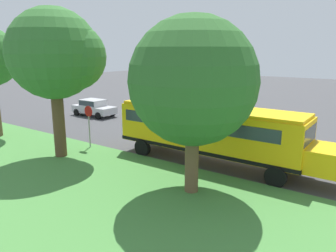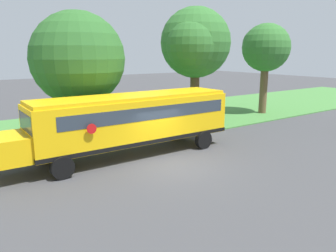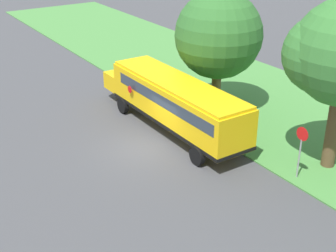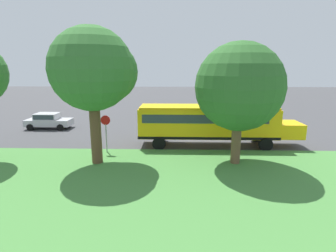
{
  "view_description": "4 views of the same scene",
  "coord_description": "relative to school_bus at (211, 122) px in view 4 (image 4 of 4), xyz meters",
  "views": [
    {
      "loc": [
        -18.13,
        -8.95,
        6.14
      ],
      "look_at": [
        -2.14,
        2.39,
        1.58
      ],
      "focal_mm": 35.0,
      "sensor_mm": 36.0,
      "label": 1
    },
    {
      "loc": [
        11.94,
        -8.71,
        5.26
      ],
      "look_at": [
        -0.67,
        0.11,
        1.8
      ],
      "focal_mm": 35.0,
      "sensor_mm": 36.0,
      "label": 2
    },
    {
      "loc": [
        11.32,
        19.52,
        12.02
      ],
      "look_at": [
        -0.58,
        1.53,
        1.8
      ],
      "focal_mm": 50.0,
      "sensor_mm": 36.0,
      "label": 3
    },
    {
      "loc": [
        -22.57,
        1.8,
        6.08
      ],
      "look_at": [
        -2.64,
        2.39,
        1.57
      ],
      "focal_mm": 28.0,
      "sensor_mm": 36.0,
      "label": 4
    }
  ],
  "objects": [
    {
      "name": "school_bus",
      "position": [
        0.0,
        0.0,
        0.0
      ],
      "size": [
        2.84,
        12.42,
        3.16
      ],
      "color": "yellow",
      "rests_on": "ground"
    },
    {
      "name": "stop_sign",
      "position": [
        -1.98,
        7.7,
        -0.19
      ],
      "size": [
        0.08,
        0.68,
        2.74
      ],
      "color": "gray",
      "rests_on": "ground"
    },
    {
      "name": "oak_tree_roadside_mid",
      "position": [
        -3.99,
        7.52,
        3.94
      ],
      "size": [
        5.03,
        5.17,
        8.47
      ],
      "color": "brown",
      "rests_on": "ground"
    },
    {
      "name": "oak_tree_beside_bus",
      "position": [
        -4.13,
        -1.06,
        2.9
      ],
      "size": [
        5.35,
        5.35,
        7.59
      ],
      "color": "brown",
      "rests_on": "ground"
    },
    {
      "name": "grass_verge",
      "position": [
        -7.38,
        0.95,
        -1.88
      ],
      "size": [
        12.0,
        80.0,
        0.08
      ],
      "primitive_type": "cube",
      "color": "#47843D",
      "rests_on": "ground"
    },
    {
      "name": "car_silver_nearest",
      "position": [
        5.42,
        15.52,
        -1.05
      ],
      "size": [
        2.02,
        4.4,
        1.56
      ],
      "color": "#B7B7BC",
      "rests_on": "ground"
    },
    {
      "name": "ground_plane",
      "position": [
        2.62,
        0.95,
        -1.92
      ],
      "size": [
        120.0,
        120.0,
        0.0
      ],
      "primitive_type": "plane",
      "color": "#424244"
    }
  ]
}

